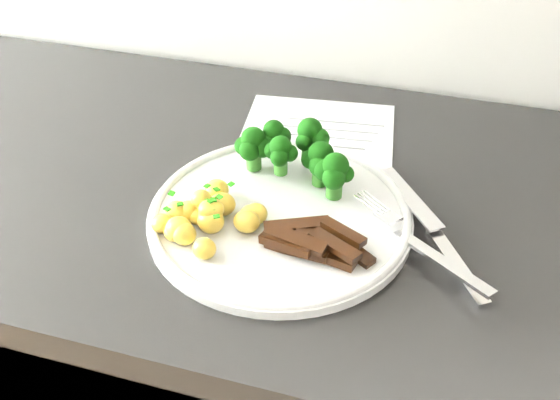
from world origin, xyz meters
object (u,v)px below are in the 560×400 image
object	(u,v)px
fork	(423,245)
knife	(442,246)
broccoli	(297,152)
potatoes	(207,217)
recipe_paper	(313,155)
plate	(280,214)
beef_strips	(318,242)

from	to	relation	value
fork	knife	size ratio (longest dim) A/B	0.80
broccoli	potatoes	size ratio (longest dim) A/B	1.23
recipe_paper	plate	size ratio (longest dim) A/B	1.05
beef_strips	broccoli	bearing A→B (deg)	115.16
potatoes	beef_strips	world-z (taller)	potatoes
beef_strips	knife	world-z (taller)	beef_strips
potatoes	recipe_paper	bearing A→B (deg)	67.62
plate	fork	size ratio (longest dim) A/B	1.86
recipe_paper	beef_strips	world-z (taller)	beef_strips
fork	broccoli	bearing A→B (deg)	150.97
broccoli	knife	bearing A→B (deg)	-21.92
plate	beef_strips	world-z (taller)	beef_strips
broccoli	potatoes	bearing A→B (deg)	-121.54
fork	knife	bearing A→B (deg)	39.04
broccoli	fork	world-z (taller)	broccoli
plate	knife	size ratio (longest dim) A/B	1.49
plate	potatoes	xyz separation A→B (m)	(-0.07, -0.05, 0.02)
broccoli	knife	distance (m)	0.21
broccoli	potatoes	distance (m)	0.14
potatoes	beef_strips	distance (m)	0.13
broccoli	plate	bearing A→B (deg)	-89.84
recipe_paper	potatoes	size ratio (longest dim) A/B	2.55
recipe_paper	plate	xyz separation A→B (m)	(-0.00, -0.14, 0.01)
beef_strips	recipe_paper	bearing A→B (deg)	105.37
plate	broccoli	distance (m)	0.08
knife	broccoli	bearing A→B (deg)	158.08
plate	knife	distance (m)	0.19
recipe_paper	plate	distance (m)	0.14
plate	knife	bearing A→B (deg)	-0.88
beef_strips	fork	world-z (taller)	beef_strips
plate	potatoes	world-z (taller)	potatoes
plate	beef_strips	xyz separation A→B (m)	(0.06, -0.05, 0.01)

